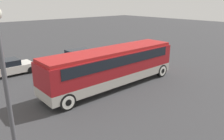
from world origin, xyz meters
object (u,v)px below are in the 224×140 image
lamp_post (4,72)px  tour_bus (113,64)px  parked_car_mid (8,67)px  parked_car_near (80,55)px

lamp_post → tour_bus: bearing=25.4°
tour_bus → parked_car_mid: bearing=122.9°
tour_bus → lamp_post: (-8.39, -3.98, 2.20)m
parked_car_near → lamp_post: size_ratio=0.78×
lamp_post → parked_car_near: bearing=48.1°
parked_car_near → parked_car_mid: bearing=177.2°
parked_car_near → parked_car_mid: size_ratio=1.16×
parked_car_mid → lamp_post: lamp_post is taller
parked_car_mid → lamp_post: (-3.25, -11.94, 3.26)m
tour_bus → lamp_post: lamp_post is taller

